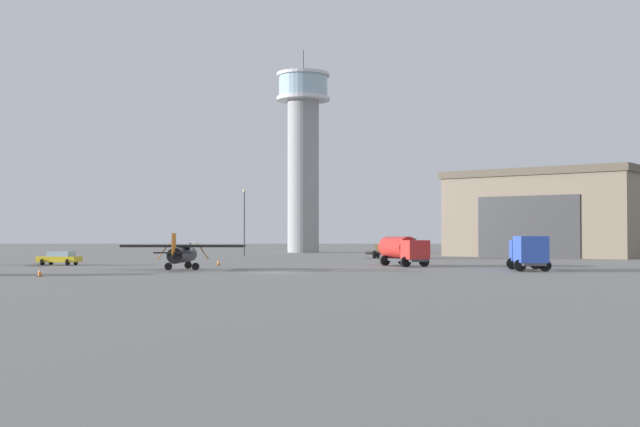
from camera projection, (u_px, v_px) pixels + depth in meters
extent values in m
plane|color=gray|center=(280.00, 272.00, 67.55)|extent=(400.00, 400.00, 0.00)
cylinder|color=gray|center=(304.00, 176.00, 138.99)|extent=(5.30, 5.30, 25.74)
cylinder|color=silver|center=(304.00, 99.00, 139.33)|extent=(8.98, 8.98, 0.60)
cylinder|color=#99B7C6|center=(304.00, 87.00, 139.38)|extent=(8.27, 8.27, 3.53)
cylinder|color=silver|center=(304.00, 75.00, 139.43)|extent=(8.98, 8.98, 0.50)
cylinder|color=#38383D|center=(304.00, 62.00, 139.49)|extent=(0.16, 0.16, 4.00)
cube|color=#7A6B56|center=(561.00, 218.00, 116.28)|extent=(33.93, 33.37, 10.82)
cube|color=brown|center=(561.00, 176.00, 116.43)|extent=(34.77, 34.21, 1.00)
cube|color=#38383A|center=(529.00, 227.00, 107.31)|extent=(11.23, 8.69, 8.12)
cylinder|color=black|center=(184.00, 255.00, 70.61)|extent=(1.52, 6.67, 1.32)
cone|color=#38383D|center=(191.00, 254.00, 74.18)|extent=(0.95, 0.98, 0.92)
cube|color=#38383D|center=(191.00, 254.00, 74.18)|extent=(0.11, 0.07, 2.02)
cube|color=black|center=(184.00, 246.00, 70.94)|extent=(10.68, 1.92, 0.21)
cylinder|color=orange|center=(204.00, 251.00, 70.88)|extent=(1.05, 0.12, 1.44)
cylinder|color=orange|center=(165.00, 251.00, 70.99)|extent=(1.05, 0.12, 1.44)
cube|color=#99B7C6|center=(187.00, 250.00, 71.89)|extent=(1.09, 1.20, 0.74)
cone|color=black|center=(175.00, 255.00, 67.04)|extent=(1.03, 1.52, 0.99)
cube|color=orange|center=(175.00, 244.00, 67.06)|extent=(0.16, 1.17, 1.81)
cube|color=black|center=(175.00, 253.00, 67.04)|extent=(3.22, 1.05, 0.11)
cylinder|color=black|center=(189.00, 265.00, 73.13)|extent=(0.64, 0.19, 0.64)
cylinder|color=black|center=(197.00, 266.00, 70.33)|extent=(0.64, 0.19, 0.64)
cylinder|color=black|center=(170.00, 266.00, 70.41)|extent=(0.64, 0.19, 0.64)
cube|color=#38383D|center=(530.00, 263.00, 69.64)|extent=(2.30, 6.61, 0.24)
cube|color=#2847A8|center=(525.00, 250.00, 72.00)|extent=(2.39, 1.99, 1.84)
cube|color=#99B7C6|center=(523.00, 246.00, 72.85)|extent=(1.92, 0.23, 0.92)
cube|color=#2847A8|center=(532.00, 249.00, 68.62)|extent=(2.59, 4.54, 2.18)
cylinder|color=black|center=(513.00, 264.00, 71.98)|extent=(1.02, 0.35, 1.00)
cylinder|color=black|center=(537.00, 264.00, 71.82)|extent=(1.02, 0.35, 1.00)
cylinder|color=black|center=(521.00, 265.00, 67.78)|extent=(1.02, 0.35, 1.00)
cylinder|color=black|center=(546.00, 266.00, 67.62)|extent=(1.02, 0.35, 1.00)
cube|color=#38383D|center=(405.00, 260.00, 79.16)|extent=(4.16, 6.39, 0.24)
cube|color=red|center=(416.00, 250.00, 77.15)|extent=(2.74, 2.49, 1.77)
cube|color=#99B7C6|center=(421.00, 246.00, 76.42)|extent=(1.76, 0.84, 0.88)
cylinder|color=red|center=(399.00, 247.00, 80.12)|extent=(3.63, 4.67, 2.12)
cylinder|color=black|center=(425.00, 262.00, 77.58)|extent=(1.03, 0.66, 1.00)
cylinder|color=black|center=(407.00, 262.00, 76.77)|extent=(1.03, 0.66, 1.00)
cylinder|color=black|center=(404.00, 260.00, 81.27)|extent=(1.03, 0.66, 1.00)
cylinder|color=black|center=(386.00, 261.00, 80.45)|extent=(1.03, 0.66, 1.00)
cube|color=#38383D|center=(392.00, 254.00, 104.64)|extent=(6.54, 3.62, 0.24)
cube|color=teal|center=(409.00, 246.00, 104.05)|extent=(2.36, 2.87, 1.81)
cube|color=#99B7C6|center=(416.00, 243.00, 103.83)|extent=(0.65, 2.06, 0.91)
cube|color=brown|center=(384.00, 252.00, 104.92)|extent=(4.71, 3.54, 0.16)
cube|color=#997547|center=(381.00, 248.00, 105.05)|extent=(1.18, 1.18, 0.90)
cylinder|color=black|center=(410.00, 254.00, 105.11)|extent=(0.54, 1.04, 1.00)
cylinder|color=black|center=(407.00, 255.00, 102.96)|extent=(0.54, 1.04, 1.00)
cylinder|color=black|center=(379.00, 254.00, 106.22)|extent=(0.54, 1.04, 1.00)
cylinder|color=black|center=(376.00, 255.00, 104.07)|extent=(0.54, 1.04, 1.00)
cube|color=gold|center=(61.00, 259.00, 81.81)|extent=(4.41, 2.58, 0.55)
cube|color=#99B7C6|center=(62.00, 254.00, 81.78)|extent=(2.59, 2.04, 0.50)
cylinder|color=black|center=(44.00, 262.00, 81.29)|extent=(0.30, 0.66, 0.64)
cylinder|color=black|center=(52.00, 262.00, 82.88)|extent=(0.30, 0.66, 0.64)
cylinder|color=black|center=(69.00, 262.00, 80.72)|extent=(0.30, 0.66, 0.64)
cylinder|color=black|center=(77.00, 262.00, 82.32)|extent=(0.30, 0.66, 0.64)
cylinder|color=#38383D|center=(245.00, 224.00, 117.70)|extent=(0.18, 0.18, 9.09)
sphere|color=#F9E5B2|center=(245.00, 191.00, 117.82)|extent=(0.44, 0.44, 0.44)
cube|color=black|center=(220.00, 265.00, 81.36)|extent=(0.36, 0.36, 0.04)
cone|color=orange|center=(220.00, 262.00, 81.37)|extent=(0.30, 0.30, 0.60)
cylinder|color=white|center=(220.00, 262.00, 81.37)|extent=(0.21, 0.21, 0.08)
cube|color=black|center=(535.00, 265.00, 81.42)|extent=(0.36, 0.36, 0.04)
cone|color=orange|center=(535.00, 262.00, 81.43)|extent=(0.30, 0.30, 0.64)
cylinder|color=white|center=(535.00, 261.00, 81.43)|extent=(0.21, 0.21, 0.08)
cube|color=black|center=(41.00, 276.00, 59.98)|extent=(0.36, 0.36, 0.04)
cone|color=orange|center=(41.00, 272.00, 59.99)|extent=(0.30, 0.30, 0.61)
cylinder|color=white|center=(41.00, 271.00, 59.99)|extent=(0.21, 0.21, 0.08)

